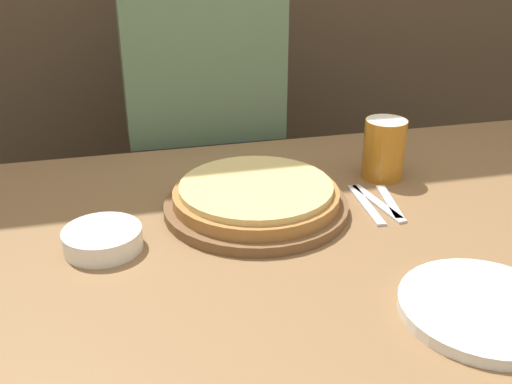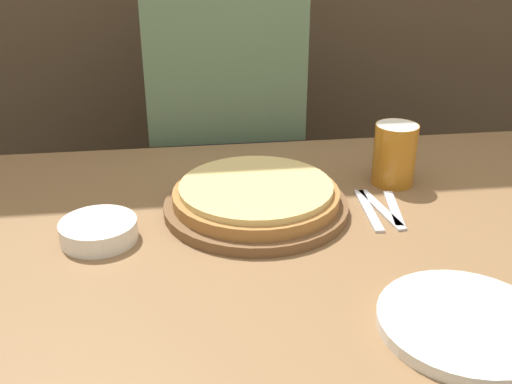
{
  "view_description": "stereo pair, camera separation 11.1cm",
  "coord_description": "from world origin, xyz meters",
  "px_view_note": "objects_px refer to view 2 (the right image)",
  "views": [
    {
      "loc": [
        -0.31,
        -0.91,
        1.28
      ],
      "look_at": [
        -0.07,
        0.08,
        0.8
      ],
      "focal_mm": 42.0,
      "sensor_mm": 36.0,
      "label": 1
    },
    {
      "loc": [
        -0.2,
        -0.93,
        1.28
      ],
      "look_at": [
        -0.07,
        0.08,
        0.8
      ],
      "focal_mm": 42.0,
      "sensor_mm": 36.0,
      "label": 2
    }
  ],
  "objects_px": {
    "side_bowl": "(99,231)",
    "dinner_knife": "(381,209)",
    "dinner_plate": "(465,323)",
    "spoon": "(394,208)",
    "beer_glass": "(395,152)",
    "pizza_on_board": "(256,199)",
    "fork": "(368,210)",
    "diner_person": "(226,160)"
  },
  "relations": [
    {
      "from": "side_bowl",
      "to": "fork",
      "type": "distance_m",
      "value": 0.5
    },
    {
      "from": "beer_glass",
      "to": "dinner_plate",
      "type": "height_order",
      "value": "beer_glass"
    },
    {
      "from": "diner_person",
      "to": "dinner_plate",
      "type": "bearing_deg",
      "value": -74.63
    },
    {
      "from": "side_bowl",
      "to": "diner_person",
      "type": "bearing_deg",
      "value": 65.65
    },
    {
      "from": "side_bowl",
      "to": "fork",
      "type": "xyz_separation_m",
      "value": [
        0.5,
        0.04,
        -0.02
      ]
    },
    {
      "from": "beer_glass",
      "to": "side_bowl",
      "type": "bearing_deg",
      "value": -164.22
    },
    {
      "from": "diner_person",
      "to": "dinner_knife",
      "type": "bearing_deg",
      "value": -65.54
    },
    {
      "from": "fork",
      "to": "beer_glass",
      "type": "bearing_deg",
      "value": 54.02
    },
    {
      "from": "dinner_knife",
      "to": "fork",
      "type": "bearing_deg",
      "value": 180.0
    },
    {
      "from": "dinner_knife",
      "to": "diner_person",
      "type": "relative_size",
      "value": 0.13
    },
    {
      "from": "pizza_on_board",
      "to": "dinner_knife",
      "type": "distance_m",
      "value": 0.24
    },
    {
      "from": "pizza_on_board",
      "to": "beer_glass",
      "type": "bearing_deg",
      "value": 16.94
    },
    {
      "from": "beer_glass",
      "to": "spoon",
      "type": "height_order",
      "value": "beer_glass"
    },
    {
      "from": "beer_glass",
      "to": "spoon",
      "type": "bearing_deg",
      "value": -107.42
    },
    {
      "from": "dinner_knife",
      "to": "side_bowl",
      "type": "bearing_deg",
      "value": -175.14
    },
    {
      "from": "pizza_on_board",
      "to": "beer_glass",
      "type": "distance_m",
      "value": 0.32
    },
    {
      "from": "beer_glass",
      "to": "side_bowl",
      "type": "distance_m",
      "value": 0.61
    },
    {
      "from": "pizza_on_board",
      "to": "dinner_plate",
      "type": "distance_m",
      "value": 0.46
    },
    {
      "from": "spoon",
      "to": "pizza_on_board",
      "type": "bearing_deg",
      "value": 173.61
    },
    {
      "from": "diner_person",
      "to": "fork",
      "type": "bearing_deg",
      "value": -67.71
    },
    {
      "from": "side_bowl",
      "to": "spoon",
      "type": "bearing_deg",
      "value": 4.64
    },
    {
      "from": "side_bowl",
      "to": "spoon",
      "type": "height_order",
      "value": "side_bowl"
    },
    {
      "from": "pizza_on_board",
      "to": "spoon",
      "type": "bearing_deg",
      "value": -6.39
    },
    {
      "from": "dinner_knife",
      "to": "diner_person",
      "type": "height_order",
      "value": "diner_person"
    },
    {
      "from": "fork",
      "to": "dinner_plate",
      "type": "bearing_deg",
      "value": -86.14
    },
    {
      "from": "side_bowl",
      "to": "fork",
      "type": "bearing_deg",
      "value": 5.1
    },
    {
      "from": "beer_glass",
      "to": "dinner_plate",
      "type": "bearing_deg",
      "value": -97.51
    },
    {
      "from": "dinner_plate",
      "to": "dinner_knife",
      "type": "bearing_deg",
      "value": 89.91
    },
    {
      "from": "dinner_knife",
      "to": "spoon",
      "type": "bearing_deg",
      "value": -0.0
    },
    {
      "from": "dinner_knife",
      "to": "diner_person",
      "type": "distance_m",
      "value": 0.62
    },
    {
      "from": "pizza_on_board",
      "to": "side_bowl",
      "type": "bearing_deg",
      "value": -165.46
    },
    {
      "from": "pizza_on_board",
      "to": "spoon",
      "type": "xyz_separation_m",
      "value": [
        0.26,
        -0.03,
        -0.02
      ]
    },
    {
      "from": "dinner_plate",
      "to": "fork",
      "type": "distance_m",
      "value": 0.36
    },
    {
      "from": "side_bowl",
      "to": "dinner_plate",
      "type": "bearing_deg",
      "value": -31.21
    },
    {
      "from": "dinner_plate",
      "to": "diner_person",
      "type": "bearing_deg",
      "value": 105.37
    },
    {
      "from": "side_bowl",
      "to": "dinner_knife",
      "type": "height_order",
      "value": "side_bowl"
    },
    {
      "from": "beer_glass",
      "to": "diner_person",
      "type": "xyz_separation_m",
      "value": [
        -0.32,
        0.43,
        -0.18
      ]
    },
    {
      "from": "pizza_on_board",
      "to": "fork",
      "type": "relative_size",
      "value": 2.02
    },
    {
      "from": "dinner_plate",
      "to": "dinner_knife",
      "type": "xyz_separation_m",
      "value": [
        0.0,
        0.36,
        -0.01
      ]
    },
    {
      "from": "pizza_on_board",
      "to": "diner_person",
      "type": "xyz_separation_m",
      "value": [
        -0.01,
        0.53,
        -0.13
      ]
    },
    {
      "from": "pizza_on_board",
      "to": "dinner_plate",
      "type": "relative_size",
      "value": 1.45
    },
    {
      "from": "dinner_knife",
      "to": "beer_glass",
      "type": "bearing_deg",
      "value": 62.53
    }
  ]
}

